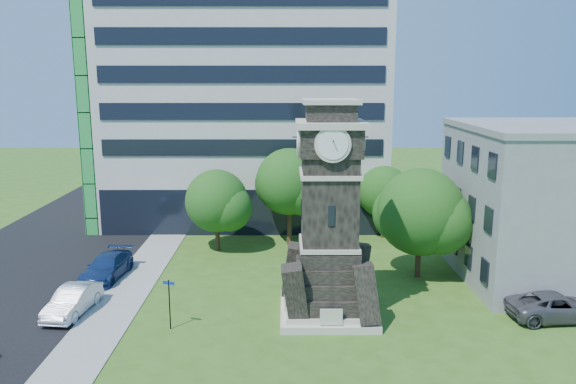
{
  "coord_description": "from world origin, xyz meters",
  "views": [
    {
      "loc": [
        0.57,
        -28.21,
        13.36
      ],
      "look_at": [
        0.74,
        6.39,
        6.27
      ],
      "focal_mm": 35.0,
      "sensor_mm": 36.0,
      "label": 1
    }
  ],
  "objects_px": {
    "car_street_mid": "(73,301)",
    "car_street_north": "(107,267)",
    "street_sign": "(169,298)",
    "car_east_lot": "(557,306)",
    "park_bench": "(308,306)",
    "clock_tower": "(329,225)"
  },
  "relations": [
    {
      "from": "car_street_north",
      "to": "car_east_lot",
      "type": "bearing_deg",
      "value": -7.9
    },
    {
      "from": "street_sign",
      "to": "park_bench",
      "type": "bearing_deg",
      "value": 32.21
    },
    {
      "from": "car_street_north",
      "to": "car_east_lot",
      "type": "distance_m",
      "value": 28.14
    },
    {
      "from": "clock_tower",
      "to": "street_sign",
      "type": "height_order",
      "value": "clock_tower"
    },
    {
      "from": "car_east_lot",
      "to": "park_bench",
      "type": "relative_size",
      "value": 3.03
    },
    {
      "from": "car_street_mid",
      "to": "car_east_lot",
      "type": "xyz_separation_m",
      "value": [
        27.48,
        -0.92,
        -0.01
      ]
    },
    {
      "from": "street_sign",
      "to": "car_east_lot",
      "type": "bearing_deg",
      "value": 21.39
    },
    {
      "from": "car_street_north",
      "to": "clock_tower",
      "type": "bearing_deg",
      "value": -16.4
    },
    {
      "from": "park_bench",
      "to": "street_sign",
      "type": "distance_m",
      "value": 7.86
    },
    {
      "from": "car_east_lot",
      "to": "car_street_north",
      "type": "bearing_deg",
      "value": 71.73
    },
    {
      "from": "clock_tower",
      "to": "car_street_north",
      "type": "bearing_deg",
      "value": 157.61
    },
    {
      "from": "car_street_north",
      "to": "car_east_lot",
      "type": "xyz_separation_m",
      "value": [
        27.32,
        -6.76,
        -0.02
      ]
    },
    {
      "from": "car_east_lot",
      "to": "park_bench",
      "type": "xyz_separation_m",
      "value": [
        -13.93,
        0.71,
        -0.27
      ]
    },
    {
      "from": "clock_tower",
      "to": "park_bench",
      "type": "relative_size",
      "value": 6.73
    },
    {
      "from": "clock_tower",
      "to": "car_street_north",
      "type": "xyz_separation_m",
      "value": [
        -14.51,
        5.98,
        -4.5
      ]
    },
    {
      "from": "car_street_mid",
      "to": "clock_tower",
      "type": "bearing_deg",
      "value": 6.07
    },
    {
      "from": "car_street_mid",
      "to": "park_bench",
      "type": "height_order",
      "value": "car_street_mid"
    },
    {
      "from": "car_street_mid",
      "to": "park_bench",
      "type": "distance_m",
      "value": 13.55
    },
    {
      "from": "car_street_mid",
      "to": "street_sign",
      "type": "height_order",
      "value": "street_sign"
    },
    {
      "from": "car_street_mid",
      "to": "street_sign",
      "type": "distance_m",
      "value": 6.43
    },
    {
      "from": "car_street_mid",
      "to": "car_street_north",
      "type": "xyz_separation_m",
      "value": [
        0.16,
        5.84,
        0.01
      ]
    },
    {
      "from": "car_street_north",
      "to": "street_sign",
      "type": "relative_size",
      "value": 1.93
    }
  ]
}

